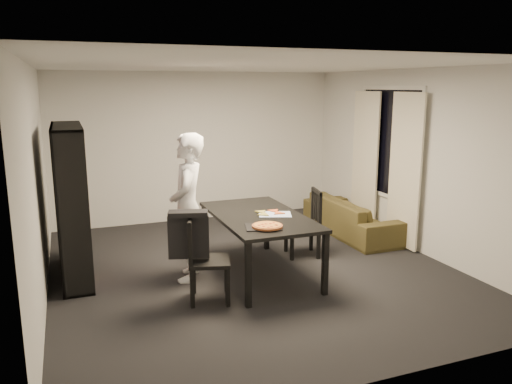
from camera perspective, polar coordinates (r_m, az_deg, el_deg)
name	(u,v)px	position (r m, az deg, el deg)	size (l,w,h in m)	color
room	(252,172)	(6.29, -0.44, 2.36)	(5.01, 5.51, 2.61)	black
window_pane	(390,143)	(7.97, 15.02, 5.45)	(0.02, 1.40, 1.60)	black
window_frame	(389,143)	(7.97, 14.99, 5.45)	(0.03, 1.52, 1.72)	white
curtain_left	(405,171)	(7.55, 16.65, 2.33)	(0.03, 0.70, 2.25)	beige
curtain_right	(365,161)	(8.39, 12.34, 3.48)	(0.03, 0.70, 2.25)	beige
bookshelf	(72,202)	(6.56, -20.30, -1.12)	(0.35, 1.50, 1.90)	black
dining_table	(259,220)	(6.26, 0.33, -3.23)	(1.04, 1.87, 0.78)	black
chair_left	(201,254)	(5.57, -6.30, -7.02)	(0.55, 0.55, 0.96)	black
chair_right	(309,218)	(7.05, 6.04, -2.98)	(0.52, 0.52, 0.95)	black
draped_jacket	(189,233)	(5.50, -7.72, -4.62)	(0.46, 0.30, 0.53)	black
person	(188,208)	(6.13, -7.80, -1.77)	(0.66, 0.43, 1.81)	white
baking_tray	(263,227)	(5.69, 0.82, -4.01)	(0.40, 0.32, 0.01)	black
pepperoni_pizza	(267,226)	(5.66, 1.30, -3.89)	(0.35, 0.35, 0.03)	brown
kitchen_towel	(275,214)	(6.25, 2.18, -2.57)	(0.40, 0.30, 0.01)	silver
pizza_slices	(269,212)	(6.30, 1.51, -2.35)	(0.37, 0.31, 0.01)	#E39647
sofa	(352,216)	(8.22, 10.93, -2.76)	(1.99, 0.78, 0.58)	#43431B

